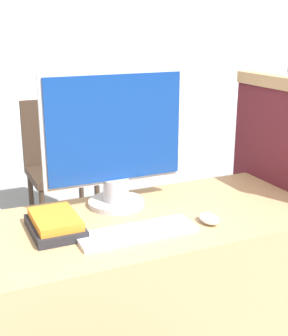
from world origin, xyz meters
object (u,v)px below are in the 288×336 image
(keyboard, at_px, (137,232))
(mouse, at_px, (209,219))
(monitor, at_px, (115,141))
(book_stack, at_px, (55,224))
(far_chair, at_px, (58,159))

(keyboard, xyz_separation_m, mouse, (0.27, -0.02, 0.01))
(monitor, relative_size, book_stack, 2.32)
(keyboard, bearing_deg, book_stack, 150.68)
(monitor, relative_size, far_chair, 0.61)
(book_stack, bearing_deg, mouse, -16.58)
(book_stack, xyz_separation_m, far_chair, (0.44, 1.73, -0.28))
(keyboard, height_order, book_stack, book_stack)
(keyboard, distance_m, book_stack, 0.27)
(keyboard, xyz_separation_m, far_chair, (0.20, 1.87, -0.26))
(monitor, distance_m, keyboard, 0.37)
(book_stack, relative_size, far_chair, 0.26)
(keyboard, relative_size, mouse, 4.23)
(monitor, xyz_separation_m, far_chair, (0.17, 1.59, -0.51))
(keyboard, bearing_deg, monitor, 83.30)
(mouse, distance_m, book_stack, 0.52)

